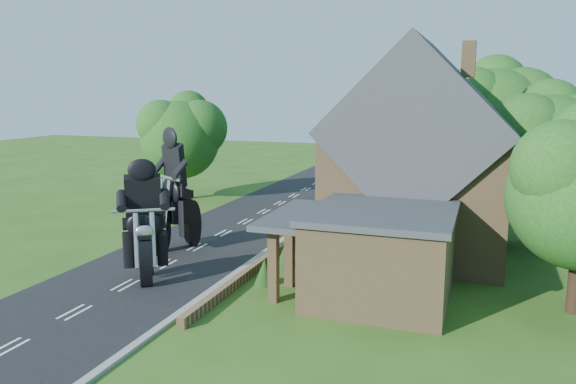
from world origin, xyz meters
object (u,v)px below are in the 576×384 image
(garden_wall, at_px, (290,241))
(motorcycle_follow, at_px, (177,231))
(house, at_px, (419,164))
(motorcycle_lead, at_px, (146,264))
(annex, at_px, (378,252))

(garden_wall, relative_size, motorcycle_follow, 11.25)
(house, relative_size, motorcycle_lead, 6.19)
(annex, bearing_deg, house, 84.76)
(garden_wall, height_order, motorcycle_follow, motorcycle_follow)
(annex, bearing_deg, garden_wall, 133.84)
(garden_wall, height_order, house, house)
(garden_wall, distance_m, annex, 8.19)
(motorcycle_follow, bearing_deg, garden_wall, -123.42)
(motorcycle_follow, bearing_deg, house, -132.50)
(house, relative_size, motorcycle_follow, 5.24)
(garden_wall, xyz_separation_m, motorcycle_lead, (-3.74, -7.29, 0.57))
(annex, distance_m, motorcycle_follow, 11.19)
(motorcycle_lead, height_order, motorcycle_follow, motorcycle_follow)
(annex, distance_m, motorcycle_lead, 9.48)
(house, height_order, motorcycle_lead, house)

